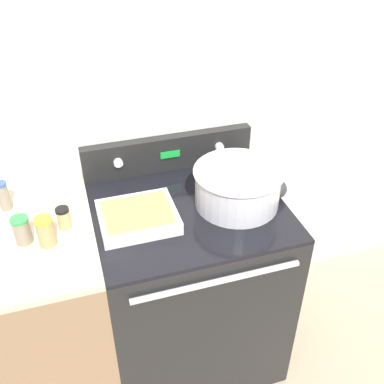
{
  "coord_description": "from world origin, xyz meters",
  "views": [
    {
      "loc": [
        -0.43,
        -1.08,
        2.04
      ],
      "look_at": [
        0.02,
        0.36,
        0.97
      ],
      "focal_mm": 42.0,
      "sensor_mm": 36.0,
      "label": 1
    }
  ],
  "objects_px": {
    "casserole_dish": "(138,216)",
    "spice_jar_yellow_cap": "(46,231)",
    "ladle": "(276,188)",
    "spice_jar_green_cap": "(22,230)",
    "spice_jar_blue_cap": "(3,196)",
    "spice_jar_black_cap": "(64,218)",
    "mixing_bowl": "(237,185)"
  },
  "relations": [
    {
      "from": "casserole_dish",
      "to": "spice_jar_yellow_cap",
      "type": "xyz_separation_m",
      "value": [
        -0.34,
        -0.04,
        0.04
      ]
    },
    {
      "from": "ladle",
      "to": "spice_jar_yellow_cap",
      "type": "height_order",
      "value": "spice_jar_yellow_cap"
    },
    {
      "from": "ladle",
      "to": "spice_jar_green_cap",
      "type": "xyz_separation_m",
      "value": [
        -1.03,
        -0.0,
        0.03
      ]
    },
    {
      "from": "spice_jar_green_cap",
      "to": "spice_jar_blue_cap",
      "type": "bearing_deg",
      "value": 106.37
    },
    {
      "from": "ladle",
      "to": "spice_jar_black_cap",
      "type": "xyz_separation_m",
      "value": [
        -0.88,
        0.04,
        0.02
      ]
    },
    {
      "from": "ladle",
      "to": "spice_jar_black_cap",
      "type": "bearing_deg",
      "value": 177.59
    },
    {
      "from": "casserole_dish",
      "to": "ladle",
      "type": "height_order",
      "value": "ladle"
    },
    {
      "from": "ladle",
      "to": "spice_jar_green_cap",
      "type": "relative_size",
      "value": 2.44
    },
    {
      "from": "casserole_dish",
      "to": "spice_jar_yellow_cap",
      "type": "bearing_deg",
      "value": -173.81
    },
    {
      "from": "spice_jar_blue_cap",
      "to": "mixing_bowl",
      "type": "bearing_deg",
      "value": -14.09
    },
    {
      "from": "ladle",
      "to": "spice_jar_blue_cap",
      "type": "xyz_separation_m",
      "value": [
        -1.09,
        0.23,
        0.04
      ]
    },
    {
      "from": "spice_jar_yellow_cap",
      "to": "mixing_bowl",
      "type": "bearing_deg",
      "value": 3.15
    },
    {
      "from": "spice_jar_blue_cap",
      "to": "spice_jar_green_cap",
      "type": "bearing_deg",
      "value": -73.63
    },
    {
      "from": "casserole_dish",
      "to": "spice_jar_green_cap",
      "type": "height_order",
      "value": "spice_jar_green_cap"
    },
    {
      "from": "casserole_dish",
      "to": "spice_jar_green_cap",
      "type": "distance_m",
      "value": 0.43
    },
    {
      "from": "mixing_bowl",
      "to": "spice_jar_green_cap",
      "type": "xyz_separation_m",
      "value": [
        -0.85,
        -0.0,
        -0.02
      ]
    },
    {
      "from": "casserole_dish",
      "to": "spice_jar_black_cap",
      "type": "distance_m",
      "value": 0.28
    },
    {
      "from": "mixing_bowl",
      "to": "ladle",
      "type": "xyz_separation_m",
      "value": [
        0.18,
        -0.0,
        -0.05
      ]
    },
    {
      "from": "ladle",
      "to": "spice_jar_blue_cap",
      "type": "distance_m",
      "value": 1.12
    },
    {
      "from": "spice_jar_yellow_cap",
      "to": "spice_jar_green_cap",
      "type": "bearing_deg",
      "value": 155.37
    },
    {
      "from": "mixing_bowl",
      "to": "spice_jar_black_cap",
      "type": "height_order",
      "value": "mixing_bowl"
    },
    {
      "from": "spice_jar_black_cap",
      "to": "spice_jar_green_cap",
      "type": "bearing_deg",
      "value": -165.45
    },
    {
      "from": "spice_jar_green_cap",
      "to": "spice_jar_blue_cap",
      "type": "relative_size",
      "value": 0.87
    },
    {
      "from": "casserole_dish",
      "to": "spice_jar_black_cap",
      "type": "relative_size",
      "value": 3.35
    },
    {
      "from": "mixing_bowl",
      "to": "spice_jar_blue_cap",
      "type": "distance_m",
      "value": 0.94
    },
    {
      "from": "ladle",
      "to": "spice_jar_green_cap",
      "type": "bearing_deg",
      "value": -179.88
    },
    {
      "from": "ladle",
      "to": "spice_jar_black_cap",
      "type": "height_order",
      "value": "spice_jar_black_cap"
    },
    {
      "from": "ladle",
      "to": "spice_jar_blue_cap",
      "type": "bearing_deg",
      "value": 168.08
    },
    {
      "from": "spice_jar_blue_cap",
      "to": "ladle",
      "type": "bearing_deg",
      "value": -11.92
    },
    {
      "from": "casserole_dish",
      "to": "ladle",
      "type": "relative_size",
      "value": 1.14
    },
    {
      "from": "mixing_bowl",
      "to": "spice_jar_blue_cap",
      "type": "relative_size",
      "value": 2.93
    },
    {
      "from": "spice_jar_green_cap",
      "to": "spice_jar_blue_cap",
      "type": "xyz_separation_m",
      "value": [
        -0.07,
        0.23,
        0.01
      ]
    }
  ]
}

